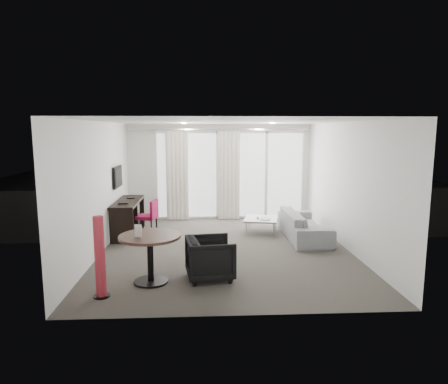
{
  "coord_description": "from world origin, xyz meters",
  "views": [
    {
      "loc": [
        -0.45,
        -7.95,
        2.43
      ],
      "look_at": [
        0.0,
        0.6,
        1.1
      ],
      "focal_mm": 32.0,
      "sensor_mm": 36.0,
      "label": 1
    }
  ],
  "objects_px": {
    "rattan_chair_a": "(237,196)",
    "round_table": "(150,259)",
    "tub_armchair": "(210,258)",
    "desk": "(128,218)",
    "coffee_table": "(261,225)",
    "desk_chair": "(147,217)",
    "rattan_chair_b": "(274,191)",
    "sofa": "(304,225)",
    "red_lamp": "(100,257)"
  },
  "relations": [
    {
      "from": "desk",
      "to": "coffee_table",
      "type": "xyz_separation_m",
      "value": [
        3.14,
        0.0,
        -0.23
      ]
    },
    {
      "from": "coffee_table",
      "to": "sofa",
      "type": "bearing_deg",
      "value": -29.42
    },
    {
      "from": "desk",
      "to": "sofa",
      "type": "bearing_deg",
      "value": -7.18
    },
    {
      "from": "red_lamp",
      "to": "rattan_chair_a",
      "type": "xyz_separation_m",
      "value": [
        2.54,
        6.28,
        -0.18
      ]
    },
    {
      "from": "desk",
      "to": "round_table",
      "type": "bearing_deg",
      "value": -73.45
    },
    {
      "from": "desk_chair",
      "to": "rattan_chair_b",
      "type": "bearing_deg",
      "value": 58.54
    },
    {
      "from": "coffee_table",
      "to": "rattan_chair_b",
      "type": "bearing_deg",
      "value": 75.06
    },
    {
      "from": "desk_chair",
      "to": "tub_armchair",
      "type": "distance_m",
      "value": 3.21
    },
    {
      "from": "round_table",
      "to": "tub_armchair",
      "type": "bearing_deg",
      "value": 7.8
    },
    {
      "from": "desk",
      "to": "tub_armchair",
      "type": "relative_size",
      "value": 2.24
    },
    {
      "from": "round_table",
      "to": "red_lamp",
      "type": "relative_size",
      "value": 0.81
    },
    {
      "from": "desk",
      "to": "coffee_table",
      "type": "relative_size",
      "value": 2.22
    },
    {
      "from": "coffee_table",
      "to": "rattan_chair_a",
      "type": "bearing_deg",
      "value": 97.32
    },
    {
      "from": "round_table",
      "to": "rattan_chair_a",
      "type": "height_order",
      "value": "rattan_chair_a"
    },
    {
      "from": "desk",
      "to": "round_table",
      "type": "distance_m",
      "value": 3.19
    },
    {
      "from": "round_table",
      "to": "rattan_chair_b",
      "type": "xyz_separation_m",
      "value": [
        3.19,
        6.66,
        0.04
      ]
    },
    {
      "from": "desk_chair",
      "to": "rattan_chair_b",
      "type": "relative_size",
      "value": 0.95
    },
    {
      "from": "desk",
      "to": "tub_armchair",
      "type": "bearing_deg",
      "value": -57.42
    },
    {
      "from": "tub_armchair",
      "to": "desk_chair",
      "type": "bearing_deg",
      "value": 18.37
    },
    {
      "from": "rattan_chair_b",
      "to": "coffee_table",
      "type": "bearing_deg",
      "value": -100.18
    },
    {
      "from": "red_lamp",
      "to": "sofa",
      "type": "distance_m",
      "value": 4.89
    },
    {
      "from": "desk",
      "to": "rattan_chair_b",
      "type": "bearing_deg",
      "value": 41.35
    },
    {
      "from": "desk",
      "to": "desk_chair",
      "type": "relative_size",
      "value": 2.05
    },
    {
      "from": "desk",
      "to": "desk_chair",
      "type": "xyz_separation_m",
      "value": [
        0.44,
        -0.05,
        0.02
      ]
    },
    {
      "from": "tub_armchair",
      "to": "coffee_table",
      "type": "height_order",
      "value": "tub_armchair"
    },
    {
      "from": "tub_armchair",
      "to": "coffee_table",
      "type": "xyz_separation_m",
      "value": [
        1.27,
        2.93,
        -0.17
      ]
    },
    {
      "from": "desk_chair",
      "to": "sofa",
      "type": "distance_m",
      "value": 3.64
    },
    {
      "from": "sofa",
      "to": "tub_armchair",
      "type": "bearing_deg",
      "value": 137.93
    },
    {
      "from": "coffee_table",
      "to": "rattan_chair_b",
      "type": "height_order",
      "value": "rattan_chair_b"
    },
    {
      "from": "desk",
      "to": "round_table",
      "type": "height_order",
      "value": "desk"
    },
    {
      "from": "desk",
      "to": "coffee_table",
      "type": "distance_m",
      "value": 3.15
    },
    {
      "from": "desk_chair",
      "to": "round_table",
      "type": "height_order",
      "value": "desk_chair"
    },
    {
      "from": "round_table",
      "to": "desk_chair",
      "type": "bearing_deg",
      "value": 98.87
    },
    {
      "from": "red_lamp",
      "to": "coffee_table",
      "type": "xyz_separation_m",
      "value": [
        2.88,
        3.59,
        -0.43
      ]
    },
    {
      "from": "rattan_chair_b",
      "to": "red_lamp",
      "type": "bearing_deg",
      "value": -113.38
    },
    {
      "from": "coffee_table",
      "to": "sofa",
      "type": "relative_size",
      "value": 0.37
    },
    {
      "from": "desk",
      "to": "desk_chair",
      "type": "distance_m",
      "value": 0.44
    },
    {
      "from": "round_table",
      "to": "coffee_table",
      "type": "xyz_separation_m",
      "value": [
        2.23,
        3.06,
        -0.22
      ]
    },
    {
      "from": "red_lamp",
      "to": "rattan_chair_a",
      "type": "relative_size",
      "value": 1.41
    },
    {
      "from": "red_lamp",
      "to": "tub_armchair",
      "type": "xyz_separation_m",
      "value": [
        1.62,
        0.66,
        -0.26
      ]
    },
    {
      "from": "round_table",
      "to": "tub_armchair",
      "type": "relative_size",
      "value": 1.29
    },
    {
      "from": "round_table",
      "to": "rattan_chair_b",
      "type": "bearing_deg",
      "value": 64.41
    },
    {
      "from": "tub_armchair",
      "to": "desk",
      "type": "bearing_deg",
      "value": 24.49
    },
    {
      "from": "tub_armchair",
      "to": "rattan_chair_a",
      "type": "height_order",
      "value": "rattan_chair_a"
    },
    {
      "from": "round_table",
      "to": "sofa",
      "type": "distance_m",
      "value": 4.04
    },
    {
      "from": "red_lamp",
      "to": "coffee_table",
      "type": "height_order",
      "value": "red_lamp"
    },
    {
      "from": "desk_chair",
      "to": "red_lamp",
      "type": "height_order",
      "value": "red_lamp"
    },
    {
      "from": "rattan_chair_a",
      "to": "round_table",
      "type": "bearing_deg",
      "value": -117.73
    },
    {
      "from": "desk_chair",
      "to": "tub_armchair",
      "type": "bearing_deg",
      "value": -50.0
    },
    {
      "from": "red_lamp",
      "to": "coffee_table",
      "type": "distance_m",
      "value": 4.63
    }
  ]
}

